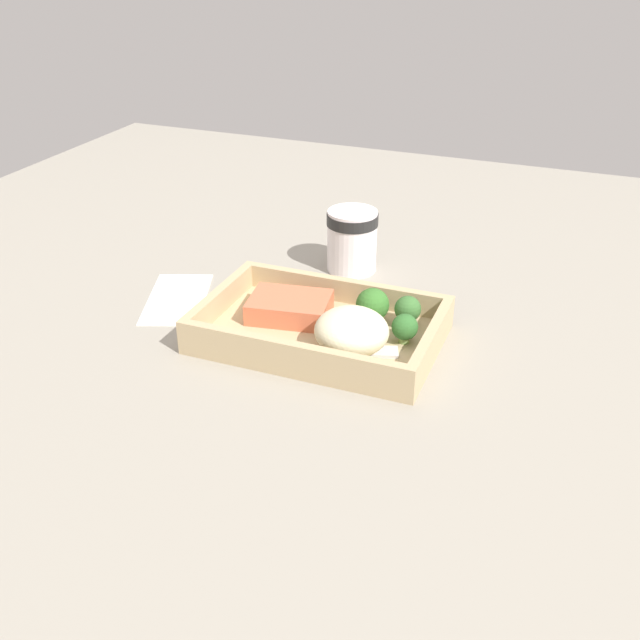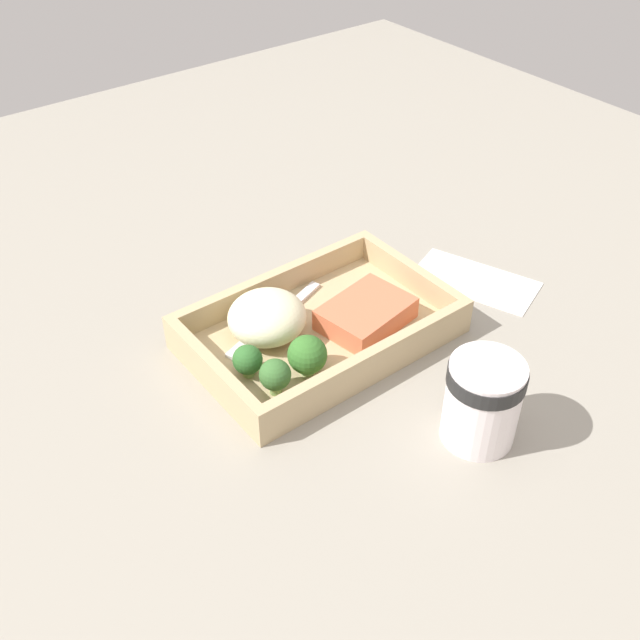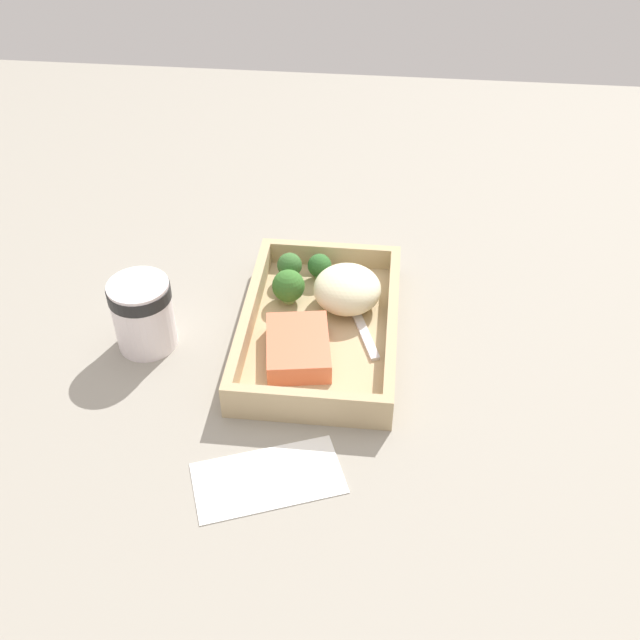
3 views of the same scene
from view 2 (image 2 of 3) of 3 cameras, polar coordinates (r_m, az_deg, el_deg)
The scene contains 11 objects.
ground_plane at distance 83.20cm, azimuth -0.00°, elevation -1.98°, with size 160.00×160.00×2.00cm, color gray.
takeout_tray at distance 82.16cm, azimuth -0.00°, elevation -1.14°, with size 28.15×18.22×1.20cm, color tan.
tray_rim at distance 80.81cm, azimuth -0.00°, elevation 0.01°, with size 28.15×18.22×3.02cm.
salmon_fillet at distance 82.16cm, azimuth 3.52°, elevation 0.47°, with size 9.72×7.09×2.58cm, color #DB6C49.
mashed_potatoes at distance 79.76cm, azimuth -4.06°, elevation 0.22°, with size 8.51×8.30×5.05cm, color #F0E8BA.
broccoli_floret_1 at distance 75.27cm, azimuth -0.97°, elevation -2.70°, with size 4.07×4.07×4.40cm.
broccoli_floret_2 at distance 73.21cm, azimuth -3.44°, elevation -4.24°, with size 3.20×3.20×3.98cm.
broccoli_floret_3 at distance 75.51cm, azimuth -5.54°, elevation -3.07°, with size 3.08×3.08×3.60cm.
fork at distance 82.41cm, azimuth -3.72°, elevation -0.35°, with size 15.45×6.83×0.44cm.
paper_cup at distance 70.40cm, azimuth 12.31°, elevation -5.81°, with size 7.21×7.21×8.85cm.
receipt_slip at distance 92.97cm, azimuth 11.72°, elevation 2.98°, with size 7.55×14.70×0.24cm, color white.
Camera 2 is at (38.39, 49.78, 53.50)cm, focal length 42.00 mm.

